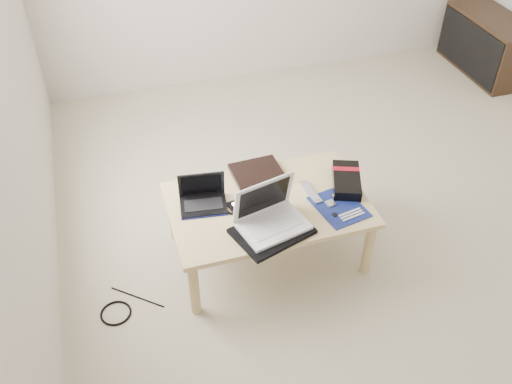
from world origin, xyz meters
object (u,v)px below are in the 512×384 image
object	(u,v)px
netbook	(203,199)
media_cabinet	(488,45)
white_laptop	(270,216)
gpu_box	(346,180)
coffee_table	(268,209)

from	to	relation	value
netbook	media_cabinet	bearing A→B (deg)	27.70
white_laptop	media_cabinet	bearing A→B (deg)	34.63
media_cabinet	gpu_box	world-z (taller)	media_cabinet
white_laptop	gpu_box	bearing A→B (deg)	20.76
coffee_table	gpu_box	size ratio (longest dim) A/B	3.25
coffee_table	white_laptop	bearing A→B (deg)	-105.02
coffee_table	media_cabinet	distance (m)	3.04
media_cabinet	netbook	bearing A→B (deg)	-152.30
white_laptop	netbook	bearing A→B (deg)	137.21
netbook	white_laptop	xyz separation A→B (m)	(0.30, -0.28, 0.03)
media_cabinet	netbook	size ratio (longest dim) A/B	3.24
white_laptop	gpu_box	size ratio (longest dim) A/B	1.17
media_cabinet	gpu_box	bearing A→B (deg)	-142.42
media_cabinet	netbook	world-z (taller)	netbook
netbook	white_laptop	bearing A→B (deg)	-42.79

